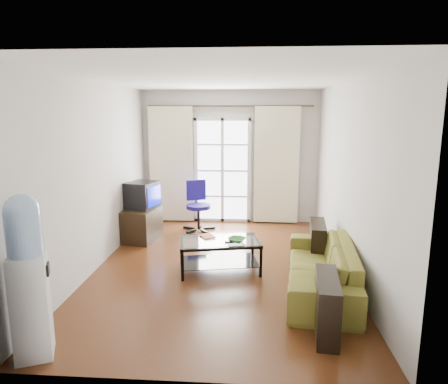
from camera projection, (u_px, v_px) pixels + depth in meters
The scene contains 20 objects.
floor at pixel (220, 267), 5.93m from camera, with size 5.20×5.20×0.00m, color #542C14.
ceiling at pixel (220, 79), 5.40m from camera, with size 5.20×5.20×0.00m, color white.
wall_back at pixel (230, 157), 8.21m from camera, with size 3.60×0.02×2.70m, color beige.
wall_front at pixel (194, 229), 3.12m from camera, with size 3.60×0.02×2.70m, color beige.
wall_left at pixel (96, 176), 5.78m from camera, with size 0.02×5.20×2.70m, color beige.
wall_right at pixel (349, 178), 5.54m from camera, with size 0.02×5.20×2.70m, color beige.
french_door at pixel (222, 171), 8.22m from camera, with size 1.16×0.06×2.15m.
curtain_rod at pixel (230, 106), 7.91m from camera, with size 0.04×0.04×3.30m, color #4C3F2D.
curtain_left at pixel (171, 165), 8.20m from camera, with size 0.90×0.07×2.35m, color #EDE9BF.
curtain_right at pixel (276, 166), 8.06m from camera, with size 0.90×0.07×2.35m, color #EDE9BF.
radiator at pixel (268, 207), 8.25m from camera, with size 0.64×0.12×0.64m, color gray.
sofa at pixel (321, 267), 5.11m from camera, with size 1.04×2.15×0.61m, color brown.
coffee_table at pixel (219, 251), 5.71m from camera, with size 1.24×0.86×0.46m.
bowl at pixel (237, 240), 5.61m from camera, with size 0.32×0.32×0.06m, color #328A3F.
book at pixel (202, 237), 5.79m from camera, with size 0.28×0.30×0.02m, color #B0151A.
remote at pixel (231, 242), 5.58m from camera, with size 0.18×0.05×0.02m, color black.
tv_stand at pixel (142, 224), 7.14m from camera, with size 0.52×0.78×0.57m, color black.
crt_tv at pixel (142, 195), 7.12m from camera, with size 0.62×0.64×0.47m.
task_chair at pixel (198, 216), 7.73m from camera, with size 0.84×0.84×0.96m.
water_cooler at pixel (28, 274), 3.59m from camera, with size 0.41×0.41×1.55m.
Camera 1 is at (0.44, -5.58, 2.24)m, focal length 32.00 mm.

